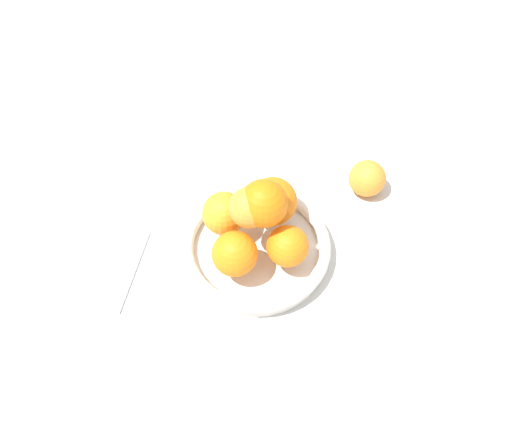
# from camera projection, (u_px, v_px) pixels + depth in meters

# --- Properties ---
(ground_plane) EXTENTS (4.00, 4.00, 0.00)m
(ground_plane) POSITION_uv_depth(u_px,v_px,m) (256.00, 253.00, 0.87)
(ground_plane) COLOR beige
(fruit_bowl) EXTENTS (0.26, 0.26, 0.04)m
(fruit_bowl) POSITION_uv_depth(u_px,v_px,m) (256.00, 247.00, 0.86)
(fruit_bowl) COLOR silver
(fruit_bowl) RESTS_ON ground_plane
(orange_pile) EXTENTS (0.16, 0.17, 0.14)m
(orange_pile) POSITION_uv_depth(u_px,v_px,m) (256.00, 218.00, 0.80)
(orange_pile) COLOR orange
(orange_pile) RESTS_ON fruit_bowl
(stray_orange) EXTENTS (0.07, 0.07, 0.07)m
(stray_orange) POSITION_uv_depth(u_px,v_px,m) (367.00, 178.00, 0.93)
(stray_orange) COLOR orange
(stray_orange) RESTS_ON ground_plane
(napkin_folded) EXTENTS (0.21, 0.21, 0.01)m
(napkin_folded) POSITION_uv_depth(u_px,v_px,m) (90.00, 264.00, 0.85)
(napkin_folded) COLOR silver
(napkin_folded) RESTS_ON ground_plane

